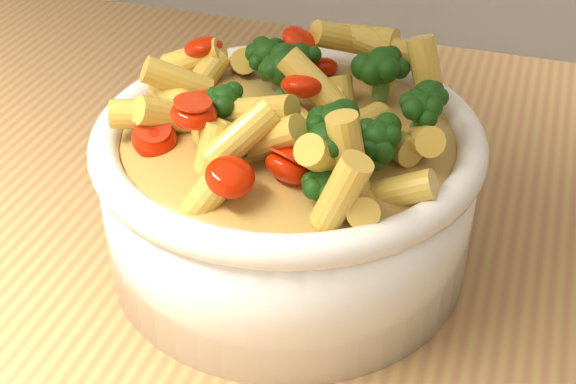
% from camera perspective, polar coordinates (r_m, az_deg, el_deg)
% --- Properties ---
extents(table, '(1.20, 0.80, 0.90)m').
position_cam_1_polar(table, '(0.65, 7.62, -13.04)').
color(table, tan).
rests_on(table, ground).
extents(serving_bowl, '(0.27, 0.27, 0.11)m').
position_cam_1_polar(serving_bowl, '(0.56, 0.00, 0.12)').
color(serving_bowl, white).
rests_on(serving_bowl, table).
extents(pasta_salad, '(0.21, 0.21, 0.05)m').
position_cam_1_polar(pasta_salad, '(0.53, 0.00, 6.43)').
color(pasta_salad, gold).
rests_on(pasta_salad, serving_bowl).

